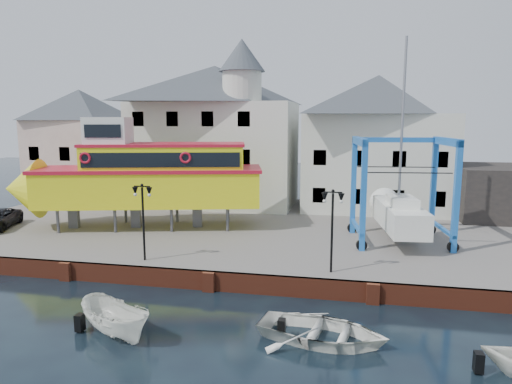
# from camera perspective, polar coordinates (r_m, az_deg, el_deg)

# --- Properties ---
(ground) EXTENTS (140.00, 140.00, 0.00)m
(ground) POSITION_cam_1_polar(r_m,az_deg,el_deg) (23.64, -5.87, -12.20)
(ground) COLOR black
(ground) RESTS_ON ground
(hardstanding) EXTENTS (44.00, 22.00, 1.00)m
(hardstanding) POSITION_cam_1_polar(r_m,az_deg,el_deg) (33.68, -0.32, -4.79)
(hardstanding) COLOR slate
(hardstanding) RESTS_ON ground
(quay_wall) EXTENTS (44.00, 0.47, 1.00)m
(quay_wall) POSITION_cam_1_polar(r_m,az_deg,el_deg) (23.56, -5.81, -10.98)
(quay_wall) COLOR maroon
(quay_wall) RESTS_ON ground
(building_pink) EXTENTS (8.00, 7.00, 10.30)m
(building_pink) POSITION_cam_1_polar(r_m,az_deg,el_deg) (46.21, -20.96, 5.47)
(building_pink) COLOR #CBA598
(building_pink) RESTS_ON hardstanding
(building_white_main) EXTENTS (14.00, 8.30, 14.00)m
(building_white_main) POSITION_cam_1_polar(r_m,az_deg,el_deg) (41.08, -4.93, 7.33)
(building_white_main) COLOR silver
(building_white_main) RESTS_ON hardstanding
(building_white_right) EXTENTS (12.00, 8.00, 11.20)m
(building_white_right) POSITION_cam_1_polar(r_m,az_deg,el_deg) (40.13, 14.83, 5.96)
(building_white_right) COLOR silver
(building_white_right) RESTS_ON hardstanding
(shed_dark) EXTENTS (8.00, 7.00, 4.00)m
(shed_dark) POSITION_cam_1_polar(r_m,az_deg,el_deg) (40.36, 29.09, -0.01)
(shed_dark) COLOR black
(shed_dark) RESTS_ON hardstanding
(lamp_post_left) EXTENTS (1.12, 0.32, 4.20)m
(lamp_post_left) POSITION_cam_1_polar(r_m,az_deg,el_deg) (25.02, -13.99, -1.30)
(lamp_post_left) COLOR black
(lamp_post_left) RESTS_ON hardstanding
(lamp_post_right) EXTENTS (1.12, 0.32, 4.20)m
(lamp_post_right) POSITION_cam_1_polar(r_m,az_deg,el_deg) (22.65, 9.55, -2.22)
(lamp_post_right) COLOR black
(lamp_post_right) RESTS_ON hardstanding
(tour_boat) EXTENTS (18.19, 8.37, 7.71)m
(tour_boat) POSITION_cam_1_polar(r_m,az_deg,el_deg) (32.95, -14.89, 1.92)
(tour_boat) COLOR #59595E
(tour_boat) RESTS_ON hardstanding
(travel_lift) EXTENTS (6.31, 8.43, 12.45)m
(travel_lift) POSITION_cam_1_polar(r_m,az_deg,el_deg) (30.26, 17.22, -1.77)
(travel_lift) COLOR #1962A8
(travel_lift) RESTS_ON hardstanding
(motorboat_a) EXTENTS (4.29, 3.39, 1.57)m
(motorboat_a) POSITION_cam_1_polar(r_m,az_deg,el_deg) (19.94, -17.05, -16.76)
(motorboat_a) COLOR white
(motorboat_a) RESTS_ON ground
(motorboat_b) EXTENTS (5.60, 4.44, 1.04)m
(motorboat_b) POSITION_cam_1_polar(r_m,az_deg,el_deg) (18.90, 8.26, -17.95)
(motorboat_b) COLOR white
(motorboat_b) RESTS_ON ground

